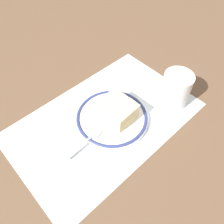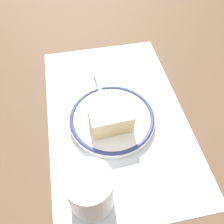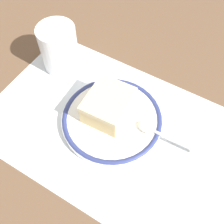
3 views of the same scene
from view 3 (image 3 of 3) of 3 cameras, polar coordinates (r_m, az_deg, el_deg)
name	(u,v)px [view 3 (image 3 of 3)]	position (r m, az deg, el deg)	size (l,w,h in m)	color
ground_plane	(115,130)	(0.51, 0.67, -3.77)	(2.40, 2.40, 0.00)	brown
placemat	(115,130)	(0.51, 0.67, -3.73)	(0.49, 0.31, 0.00)	silver
plate	(112,119)	(0.51, 0.00, -1.48)	(0.19, 0.19, 0.02)	white
cake_slice	(108,105)	(0.49, -0.81, 1.42)	(0.08, 0.09, 0.05)	beige
spoon	(154,131)	(0.49, 8.96, -3.96)	(0.12, 0.02, 0.01)	silver
cup	(60,50)	(0.59, -11.04, 12.73)	(0.08, 0.08, 0.10)	white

